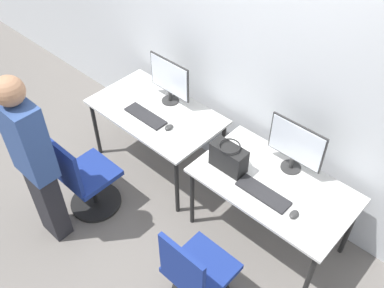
% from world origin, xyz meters
% --- Properties ---
extents(ground_plane, '(20.00, 20.00, 0.00)m').
position_xyz_m(ground_plane, '(0.00, 0.00, 0.00)').
color(ground_plane, slate).
extents(wall_back, '(12.00, 0.05, 2.80)m').
position_xyz_m(wall_back, '(0.00, 0.87, 1.40)').
color(wall_back, silver).
rests_on(wall_back, ground_plane).
extents(desk_left, '(1.26, 0.74, 0.70)m').
position_xyz_m(desk_left, '(-0.67, 0.37, 0.64)').
color(desk_left, silver).
rests_on(desk_left, ground_plane).
extents(monitor_left, '(0.48, 0.17, 0.45)m').
position_xyz_m(monitor_left, '(-0.67, 0.57, 0.95)').
color(monitor_left, '#2D2D2D').
rests_on(monitor_left, desk_left).
extents(keyboard_left, '(0.44, 0.14, 0.02)m').
position_xyz_m(keyboard_left, '(-0.67, 0.24, 0.71)').
color(keyboard_left, '#262628').
rests_on(keyboard_left, desk_left).
extents(mouse_left, '(0.06, 0.09, 0.03)m').
position_xyz_m(mouse_left, '(-0.40, 0.27, 0.72)').
color(mouse_left, '#333333').
rests_on(mouse_left, desk_left).
extents(office_chair_left, '(0.48, 0.48, 0.88)m').
position_xyz_m(office_chair_left, '(-0.73, -0.47, 0.36)').
color(office_chair_left, black).
rests_on(office_chair_left, ground_plane).
extents(person_left, '(0.36, 0.22, 1.65)m').
position_xyz_m(person_left, '(-0.74, -0.84, 0.90)').
color(person_left, '#232328').
rests_on(person_left, ground_plane).
extents(desk_right, '(1.26, 0.74, 0.70)m').
position_xyz_m(desk_right, '(0.67, 0.37, 0.64)').
color(desk_right, silver).
rests_on(desk_right, ground_plane).
extents(monitor_right, '(0.48, 0.17, 0.45)m').
position_xyz_m(monitor_right, '(0.67, 0.60, 0.95)').
color(monitor_right, '#2D2D2D').
rests_on(monitor_right, desk_right).
extents(keyboard_right, '(0.44, 0.14, 0.02)m').
position_xyz_m(keyboard_right, '(0.67, 0.22, 0.71)').
color(keyboard_right, '#262628').
rests_on(keyboard_right, desk_right).
extents(mouse_right, '(0.06, 0.09, 0.03)m').
position_xyz_m(mouse_right, '(0.96, 0.21, 0.72)').
color(mouse_right, '#333333').
rests_on(mouse_right, desk_right).
extents(office_chair_right, '(0.48, 0.48, 0.88)m').
position_xyz_m(office_chair_right, '(0.64, -0.49, 0.36)').
color(office_chair_right, black).
rests_on(office_chair_right, ground_plane).
extents(handbag, '(0.30, 0.18, 0.25)m').
position_xyz_m(handbag, '(0.30, 0.26, 0.82)').
color(handbag, black).
rests_on(handbag, desk_right).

